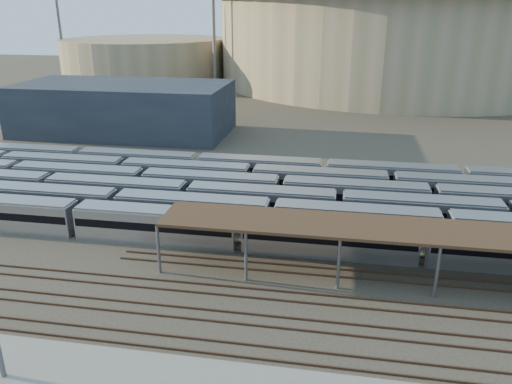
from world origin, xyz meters
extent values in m
plane|color=#383026|center=(0.00, 0.00, 0.00)|extent=(420.00, 420.00, 0.00)
cube|color=#B1B1B6|center=(-1.37, 8.00, 1.80)|extent=(112.00, 2.90, 3.60)
cube|color=#B1B1B6|center=(1.45, 12.20, 1.80)|extent=(112.00, 2.90, 3.60)
cube|color=#B1B1B6|center=(-9.88, 16.40, 1.80)|extent=(112.00, 2.90, 3.60)
cube|color=#B1B1B6|center=(1.42, 20.60, 1.80)|extent=(112.00, 2.90, 3.60)
cube|color=#B1B1B6|center=(-3.25, 24.80, 1.80)|extent=(112.00, 2.90, 3.60)
cube|color=#B1B1B6|center=(6.60, 29.00, 1.80)|extent=(112.00, 2.90, 3.60)
cylinder|color=#5B5B60|center=(-8.00, 1.30, 2.50)|extent=(0.30, 0.30, 5.00)
cylinder|color=#5B5B60|center=(-8.00, 6.70, 2.50)|extent=(0.30, 0.30, 5.00)
cylinder|color=#5B5B60|center=(0.57, 1.30, 2.50)|extent=(0.30, 0.30, 5.00)
cylinder|color=#5B5B60|center=(0.57, 6.70, 2.50)|extent=(0.30, 0.30, 5.00)
cylinder|color=#5B5B60|center=(9.14, 1.30, 2.50)|extent=(0.30, 0.30, 5.00)
cylinder|color=#5B5B60|center=(9.14, 6.70, 2.50)|extent=(0.30, 0.30, 5.00)
cylinder|color=#5B5B60|center=(17.71, 1.30, 2.50)|extent=(0.30, 0.30, 5.00)
cylinder|color=#5B5B60|center=(17.71, 6.70, 2.50)|extent=(0.30, 0.30, 5.00)
cube|color=#352516|center=(22.00, 4.00, 5.15)|extent=(60.00, 6.00, 0.30)
cube|color=#4C3323|center=(0.00, -1.75, 0.09)|extent=(170.00, 0.12, 0.18)
cube|color=#4C3323|center=(0.00, -0.25, 0.09)|extent=(170.00, 0.12, 0.18)
cube|color=#4C3323|center=(0.00, -5.75, 0.09)|extent=(170.00, 0.12, 0.18)
cube|color=#4C3323|center=(0.00, -4.25, 0.09)|extent=(170.00, 0.12, 0.18)
cube|color=#4C3323|center=(0.00, -9.75, 0.09)|extent=(170.00, 0.12, 0.18)
cube|color=#4C3323|center=(0.00, -8.25, 0.09)|extent=(170.00, 0.12, 0.18)
cylinder|color=gray|center=(25.00, 140.00, 14.00)|extent=(116.00, 116.00, 28.00)
cylinder|color=gray|center=(-60.00, 130.00, 7.00)|extent=(56.00, 56.00, 14.00)
cube|color=#1E232D|center=(-35.00, 55.00, 5.00)|extent=(42.00, 20.00, 10.00)
cylinder|color=#5B5B60|center=(-30.00, 110.00, 18.00)|extent=(1.00, 1.00, 36.00)
cylinder|color=#5B5B60|center=(-85.00, 120.00, 18.00)|extent=(1.00, 1.00, 36.00)
cylinder|color=#5B5B60|center=(-10.00, 160.00, 18.00)|extent=(1.00, 1.00, 36.00)
camera|label=1|loc=(8.62, -39.43, 24.47)|focal=35.00mm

